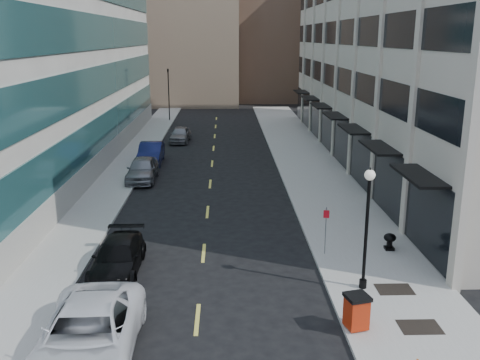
{
  "coord_description": "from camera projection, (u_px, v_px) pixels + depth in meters",
  "views": [
    {
      "loc": [
        1.03,
        -15.03,
        9.69
      ],
      "look_at": [
        1.77,
        10.97,
        2.69
      ],
      "focal_mm": 40.0,
      "sensor_mm": 36.0,
      "label": 1
    }
  ],
  "objects": [
    {
      "name": "trash_bin",
      "position": [
        357.0,
        310.0,
        17.91
      ],
      "size": [
        0.92,
        0.93,
        1.23
      ],
      "rotation": [
        0.0,
        0.0,
        0.25
      ],
      "color": "#AF250B",
      "rests_on": "sidewalk_right"
    },
    {
      "name": "road_centerline",
      "position": [
        209.0,
        197.0,
        33.4
      ],
      "size": [
        0.15,
        68.2,
        0.01
      ],
      "color": "#D8CC4C",
      "rests_on": "ground"
    },
    {
      "name": "lamppost",
      "position": [
        367.0,
        218.0,
        20.25
      ],
      "size": [
        0.41,
        0.41,
        4.89
      ],
      "color": "black",
      "rests_on": "sidewalk_right"
    },
    {
      "name": "ground",
      "position": [
        194.0,
        351.0,
        17.0
      ],
      "size": [
        160.0,
        160.0,
        0.0
      ],
      "primitive_type": "plane",
      "color": "black",
      "rests_on": "ground"
    },
    {
      "name": "car_blue_sedan",
      "position": [
        151.0,
        153.0,
        41.98
      ],
      "size": [
        1.82,
        5.0,
        1.64
      ],
      "primitive_type": "imported",
      "rotation": [
        0.0,
        0.0,
        0.02
      ],
      "color": "#131847",
      "rests_on": "ground"
    },
    {
      "name": "sidewalk_left",
      "position": [
        114.0,
        184.0,
        36.1
      ],
      "size": [
        3.0,
        80.0,
        0.15
      ],
      "primitive_type": "cube",
      "color": "#9C9A8E",
      "rests_on": "ground"
    },
    {
      "name": "car_black_pickup",
      "position": [
        118.0,
        257.0,
        22.51
      ],
      "size": [
        1.96,
        4.78,
        1.38
      ],
      "primitive_type": "imported",
      "rotation": [
        0.0,
        0.0,
        0.0
      ],
      "color": "black",
      "rests_on": "ground"
    },
    {
      "name": "skyline_stone",
      "position": [
        339.0,
        34.0,
        78.61
      ],
      "size": [
        10.0,
        14.0,
        20.0
      ],
      "primitive_type": "cube",
      "color": "#B9B19D",
      "rests_on": "ground"
    },
    {
      "name": "traffic_signal",
      "position": [
        168.0,
        72.0,
        61.69
      ],
      "size": [
        0.66,
        0.66,
        6.98
      ],
      "color": "black",
      "rests_on": "ground"
    },
    {
      "name": "car_white_van",
      "position": [
        88.0,
        336.0,
        16.26
      ],
      "size": [
        3.08,
        6.4,
        1.76
      ],
      "primitive_type": "imported",
      "rotation": [
        0.0,
        0.0,
        0.03
      ],
      "color": "white",
      "rests_on": "ground"
    },
    {
      "name": "sign_post",
      "position": [
        326.0,
        224.0,
        23.88
      ],
      "size": [
        0.26,
        0.08,
        2.23
      ],
      "rotation": [
        0.0,
        0.0,
        -0.21
      ],
      "color": "slate",
      "rests_on": "sidewalk_right"
    },
    {
      "name": "urn_planter",
      "position": [
        390.0,
        240.0,
        24.63
      ],
      "size": [
        0.56,
        0.56,
        0.78
      ],
      "rotation": [
        0.0,
        0.0,
        -0.04
      ],
      "color": "black",
      "rests_on": "sidewalk_right"
    },
    {
      "name": "building_right",
      "position": [
        430.0,
        46.0,
        41.19
      ],
      "size": [
        15.3,
        46.5,
        18.25
      ],
      "color": "#B9B19D",
      "rests_on": "ground"
    },
    {
      "name": "car_silver_sedan",
      "position": [
        142.0,
        169.0,
        36.92
      ],
      "size": [
        1.95,
        4.82,
        1.64
      ],
      "primitive_type": "imported",
      "rotation": [
        0.0,
        0.0,
        0.0
      ],
      "color": "gray",
      "rests_on": "ground"
    },
    {
      "name": "grate_mid",
      "position": [
        420.0,
        327.0,
        18.13
      ],
      "size": [
        1.4,
        1.0,
        0.01
      ],
      "primitive_type": "cube",
      "color": "black",
      "rests_on": "sidewalk_right"
    },
    {
      "name": "grate_far",
      "position": [
        394.0,
        289.0,
        20.83
      ],
      "size": [
        1.4,
        1.0,
        0.01
      ],
      "primitive_type": "cube",
      "color": "black",
      "rests_on": "sidewalk_right"
    },
    {
      "name": "sidewalk_right",
      "position": [
        320.0,
        182.0,
        36.49
      ],
      "size": [
        5.0,
        80.0,
        0.15
      ],
      "primitive_type": "cube",
      "color": "#9C9A8E",
      "rests_on": "ground"
    },
    {
      "name": "skyline_tan_near",
      "position": [
        190.0,
        6.0,
        78.89
      ],
      "size": [
        14.0,
        18.0,
        28.0
      ],
      "primitive_type": "cube",
      "color": "#7D6952",
      "rests_on": "ground"
    },
    {
      "name": "car_grey_sedan",
      "position": [
        180.0,
        134.0,
        50.5
      ],
      "size": [
        2.02,
        4.4,
        1.46
      ],
      "primitive_type": "imported",
      "rotation": [
        0.0,
        0.0,
        -0.07
      ],
      "color": "gray",
      "rests_on": "ground"
    },
    {
      "name": "skyline_tan_far",
      "position": [
        134.0,
        28.0,
        89.04
      ],
      "size": [
        12.0,
        14.0,
        22.0
      ],
      "primitive_type": "cube",
      "color": "#7D6952",
      "rests_on": "ground"
    }
  ]
}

